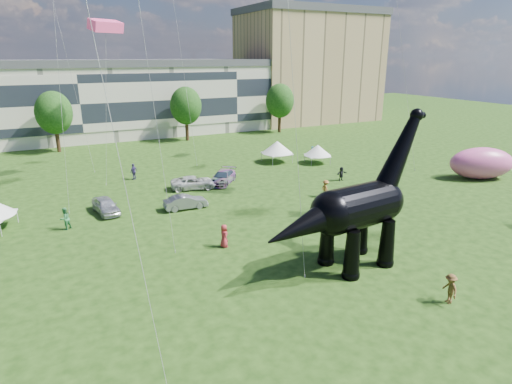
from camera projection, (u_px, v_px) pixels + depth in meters
name	position (u px, v px, depth m)	size (l,w,h in m)	color
ground	(348.00, 310.00, 24.16)	(220.00, 220.00, 0.00)	#16330C
terrace_row	(77.00, 104.00, 71.54)	(78.00, 11.00, 12.00)	beige
apartment_block	(308.00, 69.00, 93.27)	(28.00, 18.00, 22.00)	tan
tree_mid_left	(53.00, 109.00, 62.08)	(5.20, 5.20, 9.44)	#382314
tree_mid_right	(186.00, 103.00, 70.71)	(5.20, 5.20, 9.44)	#382314
tree_far_right	(280.00, 98.00, 78.47)	(5.20, 5.20, 9.44)	#382314
dinosaur_sculpture	(353.00, 210.00, 28.00)	(13.18, 3.94, 10.73)	black
car_silver	(106.00, 206.00, 38.84)	(1.71, 4.24, 1.45)	silver
car_grey	(186.00, 202.00, 39.98)	(1.41, 4.04, 1.33)	gray
car_white	(194.00, 183.00, 46.01)	(2.27, 4.91, 1.37)	silver
car_dark	(223.00, 177.00, 47.92)	(2.03, 4.98, 1.45)	#595960
gazebo_near	(318.00, 150.00, 56.65)	(4.29, 4.29, 2.49)	white
gazebo_far	(277.00, 147.00, 57.18)	(4.15, 4.15, 2.88)	white
inflatable_pink	(481.00, 163.00, 49.50)	(7.36, 3.68, 3.68)	#E659A3
visitors	(210.00, 209.00, 37.53)	(48.66, 35.88, 1.90)	black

